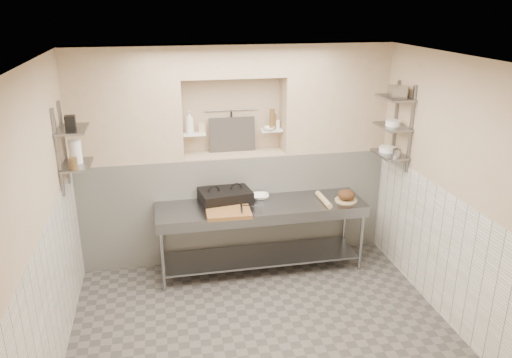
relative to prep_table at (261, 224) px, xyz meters
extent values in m
cube|color=#534F4A|center=(-0.25, -1.18, -0.69)|extent=(4.00, 3.90, 0.10)
cube|color=silver|center=(-0.25, -1.18, 2.21)|extent=(4.00, 3.90, 0.10)
cube|color=tan|center=(-2.30, -1.18, 0.76)|extent=(0.10, 3.90, 2.80)
cube|color=tan|center=(1.80, -1.18, 0.76)|extent=(0.10, 3.90, 2.80)
cube|color=tan|center=(-0.25, 0.82, 0.76)|extent=(4.00, 0.10, 2.80)
cube|color=tan|center=(-0.25, -3.18, 0.76)|extent=(4.00, 0.10, 2.80)
cube|color=white|center=(-0.25, 0.57, 0.06)|extent=(4.00, 0.40, 1.40)
cube|color=tan|center=(-0.25, 0.57, 0.77)|extent=(1.30, 0.40, 0.02)
cube|color=tan|center=(-1.57, 0.57, 1.46)|extent=(1.35, 0.40, 1.40)
cube|color=tan|center=(1.08, 0.57, 1.46)|extent=(1.35, 0.40, 1.40)
cube|color=tan|center=(-0.25, 0.57, 1.96)|extent=(1.30, 0.40, 0.40)
cube|color=white|center=(-2.24, -1.18, 0.06)|extent=(0.02, 3.90, 1.40)
cube|color=white|center=(1.74, -1.18, 0.06)|extent=(0.02, 3.90, 1.40)
cube|color=white|center=(-0.75, 0.57, 1.06)|extent=(0.28, 0.16, 0.02)
cube|color=white|center=(0.25, 0.57, 1.06)|extent=(0.28, 0.16, 0.02)
cylinder|color=gray|center=(-0.25, 0.74, 1.31)|extent=(0.70, 0.02, 0.02)
cylinder|color=black|center=(-0.25, 0.72, 1.14)|extent=(0.02, 0.02, 0.30)
cube|color=#383330|center=(-0.25, 0.67, 1.00)|extent=(0.60, 0.08, 0.45)
cube|color=slate|center=(-2.22, 0.07, 1.16)|extent=(0.03, 0.03, 0.95)
cube|color=slate|center=(-2.22, -0.33, 1.16)|extent=(0.03, 0.03, 0.95)
cube|color=slate|center=(-2.09, -0.13, 0.96)|extent=(0.30, 0.50, 0.02)
cube|color=slate|center=(-2.09, -0.13, 1.36)|extent=(0.30, 0.50, 0.03)
cube|color=slate|center=(1.73, 0.07, 1.21)|extent=(0.03, 0.03, 1.05)
cube|color=slate|center=(1.73, -0.33, 1.21)|extent=(0.03, 0.03, 1.05)
cube|color=slate|center=(1.59, -0.13, 0.86)|extent=(0.30, 0.50, 0.02)
cube|color=slate|center=(1.59, -0.13, 1.21)|extent=(0.30, 0.50, 0.02)
cube|color=slate|center=(1.59, -0.13, 1.56)|extent=(0.30, 0.50, 0.03)
cube|color=gray|center=(0.00, 0.02, 0.24)|extent=(2.60, 0.70, 0.04)
cube|color=gray|center=(0.00, 0.02, -0.46)|extent=(2.45, 0.60, 0.03)
cube|color=gray|center=(0.00, -0.31, 0.18)|extent=(2.60, 0.02, 0.12)
cylinder|color=gray|center=(-1.24, -0.27, -0.21)|extent=(0.04, 0.04, 0.86)
cylinder|color=gray|center=(-1.24, 0.31, -0.21)|extent=(0.04, 0.04, 0.86)
cylinder|color=gray|center=(1.24, -0.27, -0.21)|extent=(0.04, 0.04, 0.86)
cylinder|color=gray|center=(1.24, 0.31, -0.21)|extent=(0.04, 0.04, 0.86)
cube|color=black|center=(-0.43, 0.17, 0.31)|extent=(0.67, 0.53, 0.11)
cube|color=black|center=(-0.43, 0.17, 0.40)|extent=(0.67, 0.53, 0.06)
cube|color=brown|center=(-0.44, -0.21, 0.28)|extent=(0.54, 0.39, 0.05)
cube|color=gray|center=(-0.13, -0.11, 0.31)|extent=(0.25, 0.08, 0.01)
cylinder|color=gray|center=(-0.28, -0.21, 0.32)|extent=(0.06, 0.28, 0.03)
imported|color=white|center=(0.03, 0.21, 0.28)|extent=(0.25, 0.25, 0.05)
cylinder|color=tan|center=(0.79, -0.07, 0.29)|extent=(0.08, 0.45, 0.07)
cylinder|color=tan|center=(1.08, -0.08, 0.27)|extent=(0.28, 0.28, 0.02)
ellipsoid|color=#4C2D19|center=(1.08, -0.08, 0.34)|extent=(0.22, 0.22, 0.13)
imported|color=white|center=(-0.80, 0.58, 1.21)|extent=(0.14, 0.14, 0.28)
cube|color=tan|center=(-0.65, 0.59, 1.13)|extent=(0.08, 0.08, 0.12)
imported|color=white|center=(0.21, 0.52, 1.09)|extent=(0.16, 0.16, 0.05)
cylinder|color=brown|center=(0.29, 0.58, 1.17)|extent=(0.05, 0.05, 0.20)
cylinder|color=brown|center=(0.26, 0.57, 1.20)|extent=(0.07, 0.07, 0.26)
cylinder|color=white|center=(0.34, 0.61, 1.12)|extent=(0.06, 0.06, 0.11)
cylinder|color=white|center=(-2.09, -0.10, 1.10)|extent=(0.13, 0.13, 0.26)
cylinder|color=brown|center=(-2.09, -0.33, 1.03)|extent=(0.09, 0.09, 0.13)
cube|color=black|center=(-2.09, -0.20, 1.44)|extent=(0.11, 0.11, 0.15)
cylinder|color=white|center=(1.59, -0.06, 0.90)|extent=(0.20, 0.20, 0.06)
cylinder|color=gray|center=(1.59, -0.30, 0.92)|extent=(0.10, 0.10, 0.10)
cylinder|color=white|center=(1.59, -0.14, 1.25)|extent=(0.18, 0.18, 0.06)
cube|color=gray|center=(1.59, -0.17, 1.64)|extent=(0.20, 0.23, 0.13)
camera|label=1|loc=(-1.20, -5.58, 2.65)|focal=35.00mm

